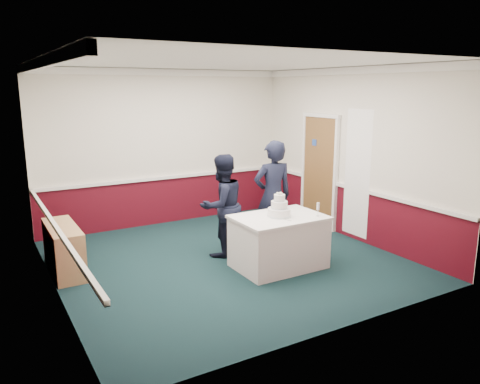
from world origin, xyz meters
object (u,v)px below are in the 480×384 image
wedding_cake (279,209)px  cake_knife (285,220)px  sideboard (64,249)px  person_woman (273,196)px  cake_table (279,241)px  champagne_flute (318,207)px  person_man (222,206)px

wedding_cake → cake_knife: bearing=-98.5°
sideboard → cake_knife: size_ratio=5.45×
person_woman → cake_knife: bearing=75.3°
sideboard → cake_table: cake_table is taller
person_woman → champagne_flute: bearing=107.2°
cake_knife → person_man: 1.18m
sideboard → champagne_flute: bearing=-26.9°
champagne_flute → person_man: bearing=130.0°
cake_table → cake_knife: (-0.03, -0.20, 0.39)m
cake_knife → person_woman: person_woman is taller
sideboard → cake_knife: cake_knife is taller
cake_knife → person_woman: 0.98m
person_man → champagne_flute: bearing=119.5°
sideboard → cake_table: size_ratio=0.91×
wedding_cake → person_man: bearing=118.4°
cake_knife → sideboard: bearing=134.7°
wedding_cake → cake_table: bearing=-90.0°
cake_knife → champagne_flute: champagne_flute is taller
cake_table → champagne_flute: size_ratio=6.44×
champagne_flute → wedding_cake: bearing=150.8°
sideboard → wedding_cake: bearing=-26.5°
cake_table → sideboard: bearing=153.5°
sideboard → champagne_flute: (3.32, -1.69, 0.58)m
cake_table → wedding_cake: 0.50m
cake_table → champagne_flute: champagne_flute is taller
person_man → person_woman: (0.83, -0.20, 0.10)m
wedding_cake → cake_knife: 0.23m
sideboard → champagne_flute: size_ratio=5.85×
sideboard → person_man: 2.44m
cake_table → cake_knife: 0.44m
cake_table → wedding_cake: size_ratio=3.63×
champagne_flute → person_woman: (-0.15, 0.97, -0.01)m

